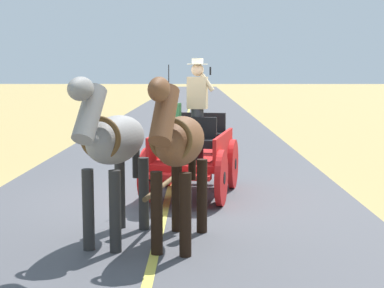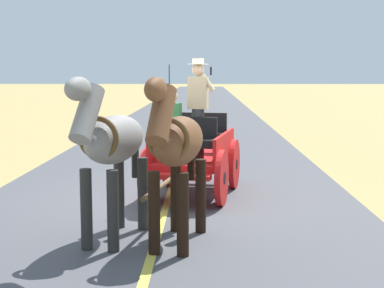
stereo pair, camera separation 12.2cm
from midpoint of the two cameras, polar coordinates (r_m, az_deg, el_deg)
name	(u,v)px [view 2 (the right image)]	position (r m, az deg, el deg)	size (l,w,h in m)	color
ground_plane	(168,200)	(10.29, -2.05, -5.55)	(200.00, 200.00, 0.00)	tan
road_surface	(168,200)	(10.29, -2.05, -5.53)	(6.74, 160.00, 0.01)	#4C4C51
road_centre_stripe	(168,199)	(10.29, -2.05, -5.50)	(0.12, 160.00, 0.00)	#DBCC4C
horse_drawn_carriage	(193,152)	(10.48, 0.41, -0.78)	(1.84, 4.51, 2.50)	red
horse_near_side	(177,145)	(7.38, -1.06, -0.14)	(0.85, 2.15, 2.21)	brown
horse_off_side	(112,144)	(7.63, -7.50, 0.04)	(0.92, 2.15, 2.21)	gray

